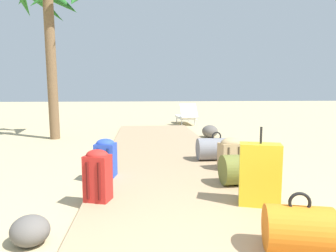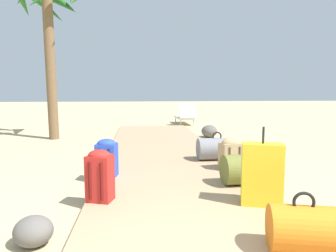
{
  "view_description": "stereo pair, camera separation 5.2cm",
  "coord_description": "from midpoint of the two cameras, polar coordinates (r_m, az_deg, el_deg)",
  "views": [
    {
      "loc": [
        -0.47,
        -1.14,
        1.29
      ],
      "look_at": [
        0.12,
        5.01,
        0.55
      ],
      "focal_mm": 32.15,
      "sensor_mm": 36.0,
      "label": 1
    },
    {
      "loc": [
        -0.52,
        -1.14,
        1.29
      ],
      "look_at": [
        0.12,
        5.01,
        0.55
      ],
      "focal_mm": 32.15,
      "sensor_mm": 36.0,
      "label": 2
    }
  ],
  "objects": [
    {
      "name": "backpack_tan",
      "position": [
        4.71,
        11.59,
        -4.96
      ],
      "size": [
        0.38,
        0.28,
        0.49
      ],
      "color": "tan",
      "rests_on": "boardwalk"
    },
    {
      "name": "duffel_bag_olive",
      "position": [
        4.04,
        14.56,
        -7.9
      ],
      "size": [
        0.66,
        0.42,
        0.5
      ],
      "color": "olive",
      "rests_on": "boardwalk"
    },
    {
      "name": "backpack_blue",
      "position": [
        4.31,
        -11.9,
        -5.73
      ],
      "size": [
        0.31,
        0.29,
        0.53
      ],
      "color": "#2847B7",
      "rests_on": "boardwalk"
    },
    {
      "name": "boardwalk",
      "position": [
        5.84,
        -0.94,
        -5.51
      ],
      "size": [
        2.18,
        9.1,
        0.08
      ],
      "primitive_type": "cube",
      "color": "tan",
      "rests_on": "ground"
    },
    {
      "name": "rock_left_far",
      "position": [
        2.88,
        -24.65,
        -17.64
      ],
      "size": [
        0.45,
        0.45,
        0.25
      ],
      "primitive_type": "ellipsoid",
      "rotation": [
        0.0,
        0.0,
        2.45
      ],
      "color": "#5B5651",
      "rests_on": "ground"
    },
    {
      "name": "backpack_red",
      "position": [
        3.4,
        -13.25,
        -8.88
      ],
      "size": [
        0.31,
        0.28,
        0.57
      ],
      "color": "red",
      "rests_on": "boardwalk"
    },
    {
      "name": "duffel_bag_grey",
      "position": [
        5.32,
        8.96,
        -4.27
      ],
      "size": [
        0.67,
        0.39,
        0.49
      ],
      "color": "slate",
      "rests_on": "boardwalk"
    },
    {
      "name": "suitcase_yellow",
      "position": [
        3.34,
        16.94,
        -8.73
      ],
      "size": [
        0.46,
        0.33,
        0.83
      ],
      "color": "gold",
      "rests_on": "boardwalk"
    },
    {
      "name": "ground_plane",
      "position": [
        4.97,
        -0.02,
        -8.19
      ],
      "size": [
        60.0,
        60.0,
        0.0
      ],
      "primitive_type": "plane",
      "color": "tan"
    },
    {
      "name": "rock_right_near",
      "position": [
        8.33,
        7.65,
        -0.97
      ],
      "size": [
        0.61,
        0.61,
        0.34
      ],
      "primitive_type": "ellipsoid",
      "rotation": [
        0.0,
        0.0,
        2.49
      ],
      "color": "#5B5651",
      "rests_on": "ground"
    },
    {
      "name": "palm_tree_far_left",
      "position": [
        8.63,
        -22.03,
        19.38
      ],
      "size": [
        1.72,
        1.86,
        4.1
      ],
      "color": "brown",
      "rests_on": "ground"
    },
    {
      "name": "lounge_chair",
      "position": [
        11.4,
        3.11,
        1.96
      ],
      "size": [
        0.66,
        1.56,
        0.79
      ],
      "color": "white",
      "rests_on": "ground"
    },
    {
      "name": "duffel_bag_orange",
      "position": [
        2.56,
        23.57,
        -17.41
      ],
      "size": [
        0.55,
        0.46,
        0.47
      ],
      "color": "orange",
      "rests_on": "boardwalk"
    }
  ]
}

